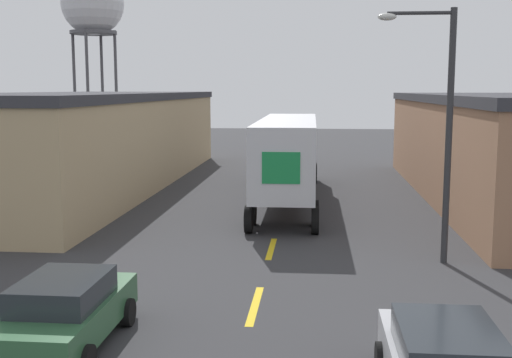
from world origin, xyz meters
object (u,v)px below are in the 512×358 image
(semi_truck, at_px, (289,151))
(water_tower, at_px, (93,6))
(parked_car_left_near, at_px, (66,311))
(street_lamp, at_px, (440,118))

(semi_truck, distance_m, water_tower, 37.43)
(parked_car_left_near, distance_m, water_tower, 51.96)
(parked_car_left_near, bearing_deg, semi_truck, 78.02)
(parked_car_left_near, distance_m, street_lamp, 12.14)
(semi_truck, distance_m, street_lamp, 11.82)
(street_lamp, bearing_deg, semi_truck, 115.46)
(water_tower, bearing_deg, street_lamp, -58.37)
(parked_car_left_near, height_order, water_tower, water_tower)
(semi_truck, bearing_deg, parked_car_left_near, -102.37)
(semi_truck, relative_size, parked_car_left_near, 3.69)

